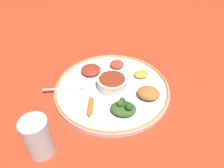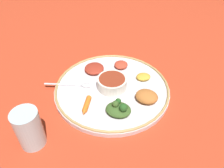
# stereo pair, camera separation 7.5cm
# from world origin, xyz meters

# --- Properties ---
(ground_plane) EXTENTS (2.40, 2.40, 0.00)m
(ground_plane) POSITION_xyz_m (0.00, 0.00, 0.00)
(ground_plane) COLOR #B7381E
(platter) EXTENTS (0.40, 0.40, 0.02)m
(platter) POSITION_xyz_m (0.00, 0.00, 0.01)
(platter) COLOR silver
(platter) RESTS_ON ground_plane
(platter_rim) EXTENTS (0.40, 0.40, 0.01)m
(platter_rim) POSITION_xyz_m (0.00, 0.00, 0.02)
(platter_rim) COLOR tan
(platter_rim) RESTS_ON platter
(center_bowl) EXTENTS (0.10, 0.10, 0.04)m
(center_bowl) POSITION_xyz_m (0.00, 0.00, 0.04)
(center_bowl) COLOR silver
(center_bowl) RESTS_ON platter
(spoon) EXTENTS (0.11, 0.15, 0.01)m
(spoon) POSITION_xyz_m (-0.07, -0.11, 0.02)
(spoon) COLOR silver
(spoon) RESTS_ON platter
(greens_pile) EXTENTS (0.10, 0.10, 0.05)m
(greens_pile) POSITION_xyz_m (0.11, -0.04, 0.03)
(greens_pile) COLOR #385623
(greens_pile) RESTS_ON platter
(carrot_near_spoon) EXTENTS (0.07, 0.06, 0.02)m
(carrot_near_spoon) POSITION_xyz_m (0.04, -0.12, 0.02)
(carrot_near_spoon) COLOR orange
(carrot_near_spoon) RESTS_ON platter
(mound_chickpea) EXTENTS (0.10, 0.10, 0.03)m
(mound_chickpea) POSITION_xyz_m (0.11, 0.07, 0.03)
(mound_chickpea) COLOR #B2662D
(mound_chickpea) RESTS_ON platter
(mound_beet) EXTENTS (0.10, 0.10, 0.02)m
(mound_beet) POSITION_xyz_m (-0.12, -0.01, 0.03)
(mound_beet) COLOR maroon
(mound_beet) RESTS_ON platter
(mound_berbere_red) EXTENTS (0.07, 0.07, 0.02)m
(mound_berbere_red) POSITION_xyz_m (-0.09, 0.09, 0.03)
(mound_berbere_red) COLOR #B73D28
(mound_berbere_red) RESTS_ON platter
(mound_lentil_yellow) EXTENTS (0.06, 0.06, 0.02)m
(mound_lentil_yellow) POSITION_xyz_m (0.02, 0.12, 0.03)
(mound_lentil_yellow) COLOR gold
(mound_lentil_yellow) RESTS_ON platter
(drinking_glass) EXTENTS (0.07, 0.07, 0.12)m
(drinking_glass) POSITION_xyz_m (0.07, -0.30, 0.05)
(drinking_glass) COLOR silver
(drinking_glass) RESTS_ON ground_plane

